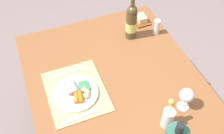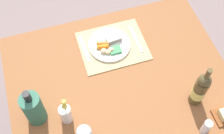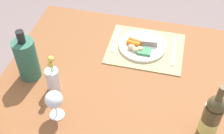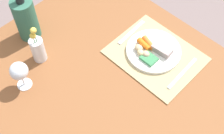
% 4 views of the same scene
% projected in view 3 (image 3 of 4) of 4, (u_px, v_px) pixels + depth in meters
% --- Properties ---
extents(dining_table, '(1.25, 1.00, 0.76)m').
position_uv_depth(dining_table, '(130.00, 92.00, 1.52)').
color(dining_table, brown).
rests_on(dining_table, ground_plane).
extents(placemat, '(0.40, 0.33, 0.01)m').
position_uv_depth(placemat, '(145.00, 48.00, 1.61)').
color(placemat, tan).
rests_on(placemat, dining_table).
extents(dinner_plate, '(0.25, 0.25, 0.05)m').
position_uv_depth(dinner_plate, '(142.00, 45.00, 1.61)').
color(dinner_plate, silver).
rests_on(dinner_plate, placemat).
extents(fork, '(0.02, 0.21, 0.00)m').
position_uv_depth(fork, '(174.00, 52.00, 1.59)').
color(fork, silver).
rests_on(fork, placemat).
extents(knife, '(0.03, 0.19, 0.00)m').
position_uv_depth(knife, '(116.00, 40.00, 1.65)').
color(knife, silver).
rests_on(knife, placemat).
extents(cooler_bottle, '(0.10, 0.10, 0.27)m').
position_uv_depth(cooler_bottle, '(27.00, 59.00, 1.40)').
color(cooler_bottle, '#31654E').
rests_on(cooler_bottle, dining_table).
extents(wine_glass, '(0.08, 0.08, 0.15)m').
position_uv_depth(wine_glass, '(54.00, 100.00, 1.24)').
color(wine_glass, white).
rests_on(wine_glass, dining_table).
extents(wine_bottle, '(0.07, 0.07, 0.31)m').
position_uv_depth(wine_bottle, '(210.00, 119.00, 1.15)').
color(wine_bottle, '#4D3F23').
rests_on(wine_bottle, dining_table).
extents(flower_vase, '(0.06, 0.06, 0.21)m').
position_uv_depth(flower_vase, '(53.00, 79.00, 1.37)').
color(flower_vase, silver).
rests_on(flower_vase, dining_table).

